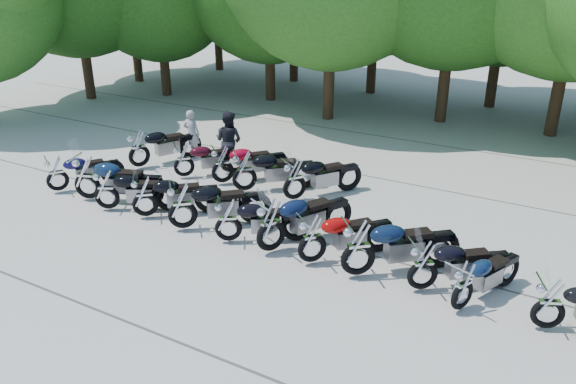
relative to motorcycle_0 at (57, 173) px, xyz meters
The scene contains 20 objects.
ground 6.93m from the motorcycle_0, ahead, with size 90.00×90.00×0.00m, color #9B978C.
motorcycle_0 is the anchor object (origin of this frame).
motorcycle_1 1.21m from the motorcycle_0, ahead, with size 0.78×2.56×1.45m, color #0D1E3A, non-canonical shape.
motorcycle_2 2.14m from the motorcycle_0, ahead, with size 0.68×2.24×1.27m, color black, non-canonical shape.
motorcycle_3 3.31m from the motorcycle_0, ahead, with size 0.68×2.24×1.27m, color black, non-canonical shape.
motorcycle_4 4.58m from the motorcycle_0, ahead, with size 0.75×2.46×1.39m, color black, non-canonical shape.
motorcycle_5 5.90m from the motorcycle_0, ahead, with size 0.66×2.18×1.23m, color black, non-canonical shape.
motorcycle_6 7.01m from the motorcycle_0, ahead, with size 0.78×2.58×1.46m, color #0B1533, non-canonical shape.
motorcycle_7 8.03m from the motorcycle_0, ahead, with size 0.70×2.29×1.30m, color #9F0605, non-canonical shape.
motorcycle_8 9.10m from the motorcycle_0, ahead, with size 0.78×2.57×1.45m, color black, non-canonical shape.
motorcycle_9 10.42m from the motorcycle_0, ahead, with size 0.67×2.20×1.24m, color black, non-canonical shape.
motorcycle_10 11.26m from the motorcycle_0, ahead, with size 0.62×2.05×1.16m, color #0D1D3A, non-canonical shape.
motorcycle_11 12.73m from the motorcycle_0, ahead, with size 0.63×2.07×1.17m, color black, non-canonical shape.
motorcycle_13 2.65m from the motorcycle_0, 75.50° to the left, with size 0.74×2.43×1.37m, color black, non-canonical shape.
motorcycle_14 3.53m from the motorcycle_0, 47.16° to the left, with size 0.65×2.14×1.21m, color #370712, non-canonical shape.
motorcycle_15 4.61m from the motorcycle_0, 36.70° to the left, with size 0.70×2.31×1.31m, color #9C051B, non-canonical shape.
motorcycle_16 5.25m from the motorcycle_0, 29.09° to the left, with size 0.74×2.42×1.37m, color black, non-canonical shape.
motorcycle_17 6.67m from the motorcycle_0, 23.91° to the left, with size 0.73×2.38×1.35m, color black, non-canonical shape.
rider_0 4.48m from the motorcycle_0, 71.58° to the left, with size 0.58×0.38×1.59m, color #949496.
rider_1 5.01m from the motorcycle_0, 50.89° to the left, with size 0.90×0.70×1.86m, color black.
Camera 1 is at (5.86, -9.00, 6.24)m, focal length 35.00 mm.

